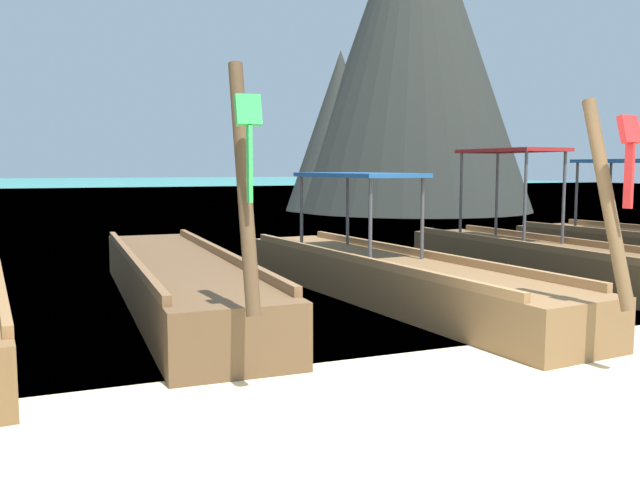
# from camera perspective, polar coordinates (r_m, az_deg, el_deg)

# --- Properties ---
(ground) EXTENTS (120.00, 120.00, 0.00)m
(ground) POSITION_cam_1_polar(r_m,az_deg,el_deg) (5.67, 12.65, -12.47)
(ground) COLOR beige
(sea_water) EXTENTS (120.00, 120.00, 0.00)m
(sea_water) POSITION_cam_1_polar(r_m,az_deg,el_deg) (65.70, -19.52, 4.24)
(sea_water) COLOR #2DB29E
(sea_water) RESTS_ON ground
(longtail_boat_green_ribbon) EXTENTS (1.36, 7.00, 2.67)m
(longtail_boat_green_ribbon) POSITION_cam_1_polar(r_m,az_deg,el_deg) (8.90, -11.92, -3.47)
(longtail_boat_green_ribbon) COLOR brown
(longtail_boat_green_ribbon) RESTS_ON ground
(longtail_boat_red_ribbon) EXTENTS (1.85, 7.15, 2.42)m
(longtail_boat_red_ribbon) POSITION_cam_1_polar(r_m,az_deg,el_deg) (9.18, 5.88, -3.02)
(longtail_boat_red_ribbon) COLOR brown
(longtail_boat_red_ribbon) RESTS_ON ground
(longtail_boat_blue_ribbon) EXTENTS (1.41, 6.06, 2.72)m
(longtail_boat_blue_ribbon) POSITION_cam_1_polar(r_m,az_deg,el_deg) (11.43, 17.91, -1.37)
(longtail_boat_blue_ribbon) COLOR brown
(longtail_boat_blue_ribbon) RESTS_ON ground
(karst_rock) EXTENTS (10.16, 9.97, 14.24)m
(karst_rock) POSITION_cam_1_polar(r_m,az_deg,el_deg) (29.18, 7.40, 15.81)
(karst_rock) COLOR #2D302B
(karst_rock) RESTS_ON ground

